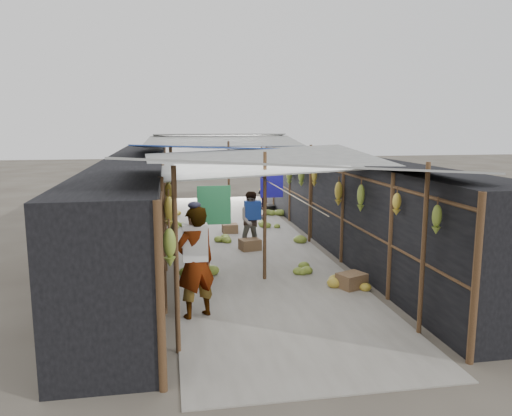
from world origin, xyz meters
TOP-DOWN VIEW (x-y plane):
  - ground at (0.00, 0.00)m, footprint 80.00×80.00m
  - aisle_slab at (0.00, 6.50)m, footprint 3.60×16.00m
  - stall_left at (-2.70, 6.50)m, footprint 1.40×15.00m
  - stall_right at (2.70, 6.50)m, footprint 1.40×15.00m
  - crate_near at (0.09, 5.39)m, footprint 0.56×0.49m
  - crate_mid at (1.55, 2.17)m, footprint 0.62×0.56m
  - crate_back at (-0.17, 7.44)m, footprint 0.45×0.37m
  - black_basin at (1.70, 11.25)m, footprint 0.56×0.56m
  - vendor_elderly at (-1.48, 1.23)m, footprint 0.80×0.69m
  - shopper_blue at (0.18, 5.56)m, footprint 0.71×0.56m
  - vendor_seated at (1.28, 9.97)m, footprint 0.37×0.61m
  - market_canopy at (0.02, 6.84)m, footprint 5.62×15.20m
  - hanging_bananas at (0.04, 6.44)m, footprint 3.96×13.83m
  - floor_bananas at (-0.08, 6.19)m, footprint 3.98×8.77m

SIDE VIEW (x-z plane):
  - ground at x=0.00m, z-range 0.00..0.00m
  - aisle_slab at x=0.00m, z-range 0.00..0.02m
  - black_basin at x=1.70m, z-range 0.00..0.17m
  - crate_back at x=-0.17m, z-range 0.00..0.28m
  - crate_near at x=0.09m, z-range 0.00..0.29m
  - crate_mid at x=1.55m, z-range 0.00..0.30m
  - floor_bananas at x=-0.08m, z-range -0.02..0.32m
  - vendor_seated at x=1.28m, z-range 0.00..0.92m
  - shopper_blue at x=0.18m, z-range 0.00..1.47m
  - vendor_elderly at x=-1.48m, z-range 0.00..1.86m
  - stall_left at x=-2.70m, z-range 0.00..2.30m
  - stall_right at x=2.70m, z-range 0.00..2.30m
  - hanging_bananas at x=0.04m, z-range 1.26..2.06m
  - market_canopy at x=0.02m, z-range 1.03..3.79m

